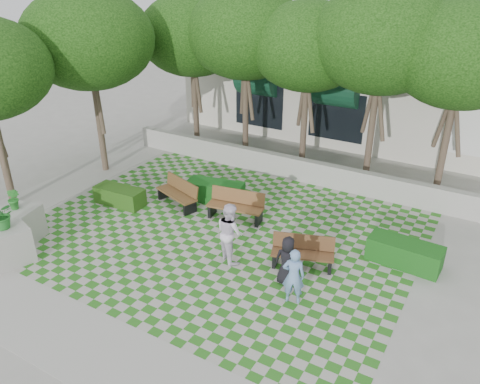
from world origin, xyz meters
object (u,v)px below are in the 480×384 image
Objects in this scene: hedge_west at (120,196)px; bench_west at (178,193)px; bench_mid at (236,206)px; bench_east at (303,253)px; hedge_east at (404,253)px; planter_back at (20,223)px; person_blue at (294,276)px; person_dark at (287,261)px; person_white at (230,232)px; hedge_midleft at (215,191)px; planter_front at (7,238)px.

bench_west is at bearing 28.52° from hedge_west.
hedge_west is (-4.16, -1.20, -0.16)m from bench_mid.
hedge_east is (2.48, 1.57, -0.09)m from bench_east.
planter_back is at bearing -156.12° from hedge_east.
bench_mid reaches higher than hedge_west.
planter_back reaches higher than person_blue.
person_white is (-1.92, 0.20, 0.20)m from person_dark.
person_white is (6.21, 2.40, 0.30)m from planter_back.
bench_mid is 1.03× the size of bench_west.
person_dark is at bearing -35.86° from hedge_midleft.
hedge_east is at bearing -146.03° from person_dark.
hedge_west is at bearing -20.29° from person_dark.
hedge_west is 4.33m from planter_front.
bench_mid is 1.58m from hedge_midleft.
bench_east is at bearing -1.93° from hedge_west.
bench_mid is 4.63m from person_blue.
planter_back is 8.42m from person_dark.
person_dark is (-0.47, 0.63, -0.07)m from person_blue.
planter_back reaches higher than hedge_west.
person_white is (1.11, -2.18, 0.42)m from bench_mid.
hedge_midleft is at bearing -18.61° from person_white.
bench_west is at bearing -45.50° from person_blue.
person_white is (-1.97, -0.74, 0.46)m from bench_east.
bench_east reaches higher than hedge_east.
bench_east is at bearing -94.67° from person_blue.
planter_front reaches higher than hedge_west.
hedge_midleft is 1.15× the size of planter_back.
planter_back is 1.27× the size of person_dark.
hedge_west is (-7.24, 0.24, -0.12)m from bench_east.
planter_front reaches higher than planter_back.
bench_mid reaches higher than hedge_midleft.
person_blue is (4.86, -3.81, 0.42)m from hedge_midleft.
hedge_west is 0.96× the size of planter_front.
bench_west is (-2.30, -0.18, -0.02)m from bench_mid.
person_white is (3.41, -2.00, 0.44)m from bench_west.
planter_back is at bearing -147.06° from bench_mid.
planter_front is (-2.99, -6.29, 0.42)m from hedge_midleft.
bench_west is 1.37× the size of person_dark.
planter_back is (-0.93, -3.39, 0.28)m from hedge_west.
bench_east is 5.52m from bench_west.
person_dark is (7.39, 3.11, -0.07)m from planter_front.
person_white reaches higher than person_dark.
planter_back is at bearing 52.74° from person_white.
hedge_west is at bearing 21.00° from person_white.
planter_front is at bearing -150.42° from hedge_east.
planter_front reaches higher than bench_west.
hedge_midleft is 5.43m from person_dark.
bench_west is at bearing 57.59° from planter_back.
hedge_west is at bearing 87.44° from planter_front.
planter_front reaches higher than hedge_east.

